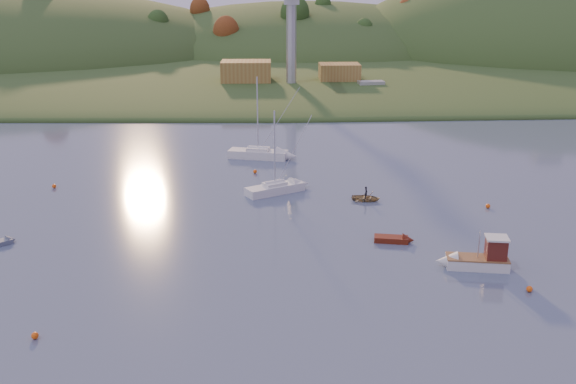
{
  "coord_description": "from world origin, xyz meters",
  "views": [
    {
      "loc": [
        -3.18,
        -21.59,
        23.38
      ],
      "look_at": [
        -1.32,
        37.78,
        4.11
      ],
      "focal_mm": 40.0,
      "sensor_mm": 36.0,
      "label": 1
    }
  ],
  "objects_px": {
    "sailboat_far": "(258,153)",
    "grey_dinghy": "(4,242)",
    "sailboat_near": "(275,188)",
    "canoe": "(366,198)",
    "red_tender": "(399,240)",
    "fishing_boat": "(473,259)"
  },
  "relations": [
    {
      "from": "sailboat_far",
      "to": "grey_dinghy",
      "type": "bearing_deg",
      "value": -114.0
    },
    {
      "from": "sailboat_near",
      "to": "canoe",
      "type": "height_order",
      "value": "sailboat_near"
    },
    {
      "from": "sailboat_far",
      "to": "grey_dinghy",
      "type": "height_order",
      "value": "sailboat_far"
    },
    {
      "from": "sailboat_near",
      "to": "canoe",
      "type": "xyz_separation_m",
      "value": [
        10.29,
        -3.13,
        -0.33
      ]
    },
    {
      "from": "canoe",
      "to": "grey_dinghy",
      "type": "relative_size",
      "value": 1.12
    },
    {
      "from": "sailboat_far",
      "to": "red_tender",
      "type": "relative_size",
      "value": 2.91
    },
    {
      "from": "sailboat_near",
      "to": "grey_dinghy",
      "type": "height_order",
      "value": "sailboat_near"
    },
    {
      "from": "sailboat_far",
      "to": "canoe",
      "type": "distance_m",
      "value": 22.82
    },
    {
      "from": "sailboat_near",
      "to": "canoe",
      "type": "relative_size",
      "value": 3.05
    },
    {
      "from": "sailboat_near",
      "to": "canoe",
      "type": "bearing_deg",
      "value": -46.62
    },
    {
      "from": "sailboat_near",
      "to": "sailboat_far",
      "type": "height_order",
      "value": "sailboat_far"
    },
    {
      "from": "fishing_boat",
      "to": "sailboat_far",
      "type": "distance_m",
      "value": 41.97
    },
    {
      "from": "fishing_boat",
      "to": "grey_dinghy",
      "type": "xyz_separation_m",
      "value": [
        -42.6,
        6.7,
        -0.65
      ]
    },
    {
      "from": "sailboat_near",
      "to": "red_tender",
      "type": "bearing_deg",
      "value": -82.82
    },
    {
      "from": "sailboat_near",
      "to": "grey_dinghy",
      "type": "bearing_deg",
      "value": -179.91
    },
    {
      "from": "red_tender",
      "to": "fishing_boat",
      "type": "bearing_deg",
      "value": -38.68
    },
    {
      "from": "sailboat_near",
      "to": "sailboat_far",
      "type": "bearing_deg",
      "value": 68.04
    },
    {
      "from": "sailboat_near",
      "to": "red_tender",
      "type": "distance_m",
      "value": 19.38
    },
    {
      "from": "sailboat_far",
      "to": "fishing_boat",
      "type": "bearing_deg",
      "value": -49.57
    },
    {
      "from": "fishing_boat",
      "to": "sailboat_near",
      "type": "relative_size",
      "value": 0.65
    },
    {
      "from": "sailboat_near",
      "to": "grey_dinghy",
      "type": "xyz_separation_m",
      "value": [
        -25.77,
        -14.75,
        -0.44
      ]
    },
    {
      "from": "canoe",
      "to": "red_tender",
      "type": "distance_m",
      "value": 12.44
    }
  ]
}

